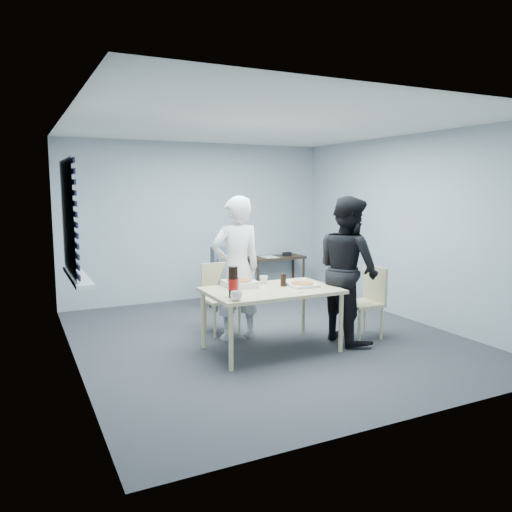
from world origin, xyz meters
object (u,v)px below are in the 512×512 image
stool (222,282)px  chair_right (368,297)px  side_table (276,261)px  soda_bottle (233,283)px  chair_far (219,292)px  person_white (236,268)px  backpack (222,261)px  mug_b (264,280)px  dining_table (271,294)px  person_black (348,269)px  mug_a (236,296)px

stool → chair_right: bearing=-63.3°
side_table → soda_bottle: size_ratio=3.01×
chair_far → stool: bearing=66.2°
person_white → soda_bottle: person_white is taller
backpack → mug_b: (-0.18, -1.76, 0.02)m
dining_table → side_table: size_ratio=1.49×
dining_table → chair_far: chair_far is taller
dining_table → person_black: 1.03m
dining_table → backpack: (0.24, 2.08, 0.08)m
person_white → mug_a: (-0.42, -0.95, -0.12)m
person_black → stool: (-0.76, 2.17, -0.47)m
mug_b → soda_bottle: (-0.63, -0.54, 0.11)m
chair_right → mug_a: 1.97m
side_table → mug_b: (-1.48, -2.42, 0.18)m
dining_table → mug_a: 0.71m
side_table → mug_a: (-2.14, -3.10, 0.19)m
chair_far → backpack: backpack is taller
person_white → soda_bottle: bearing=64.1°
chair_far → soda_bottle: bearing=-105.1°
soda_bottle → side_table: bearing=54.5°
backpack → mug_b: 1.77m
backpack → soda_bottle: 2.44m
person_white → backpack: (0.43, 1.50, -0.14)m
side_table → soda_bottle: bearing=-125.5°
backpack → mug_a: (-0.85, -2.45, 0.03)m
mug_a → chair_far: bearing=75.3°
person_black → backpack: bearing=19.5°
chair_right → backpack: backpack is taller
chair_far → side_table: chair_far is taller
side_table → mug_a: bearing=-124.6°
dining_table → chair_right: bearing=-3.0°
chair_right → mug_b: size_ratio=8.90×
chair_right → stool: size_ratio=1.69×
dining_table → stool: size_ratio=2.82×
soda_bottle → backpack: bearing=70.5°
dining_table → mug_b: bearing=78.8°
stool → chair_far: bearing=-113.8°
dining_table → mug_a: size_ratio=12.05×
person_white → mug_b: (0.25, -0.26, -0.12)m
person_white → soda_bottle: (-0.39, -0.80, -0.00)m
dining_table → person_white: person_white is taller
mug_b → chair_far: bearing=114.5°
person_black → mug_b: bearing=67.4°
side_table → dining_table: bearing=-119.4°
stool → mug_b: size_ratio=5.26×
dining_table → person_white: 0.65m
mug_b → soda_bottle: 0.84m
dining_table → mug_b: 0.34m
chair_far → person_white: (0.06, -0.41, 0.37)m
chair_far → chair_right: size_ratio=1.00×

